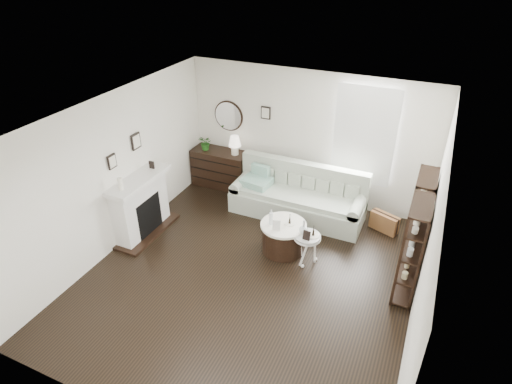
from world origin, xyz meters
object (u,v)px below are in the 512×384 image
at_px(sofa, 298,199).
at_px(drum_table, 283,237).
at_px(dresser, 221,168).
at_px(pedestal_table, 307,238).

distance_m(sofa, drum_table, 1.25).
distance_m(dresser, drum_table, 2.65).
xyz_separation_m(sofa, pedestal_table, (0.62, -1.37, 0.17)).
bearing_deg(dresser, sofa, -11.36).
bearing_deg(sofa, pedestal_table, -65.49).
relative_size(drum_table, pedestal_table, 1.46).
relative_size(sofa, drum_table, 3.26).
bearing_deg(pedestal_table, drum_table, 164.34).
bearing_deg(sofa, drum_table, -82.91).
bearing_deg(pedestal_table, sofa, 114.51).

